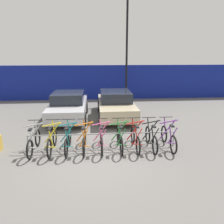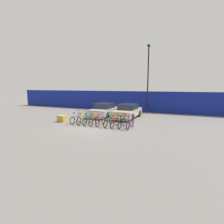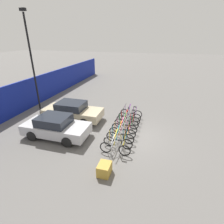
{
  "view_description": "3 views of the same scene",
  "coord_description": "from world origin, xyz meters",
  "px_view_note": "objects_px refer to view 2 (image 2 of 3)",
  "views": [
    {
      "loc": [
        0.03,
        -6.75,
        3.38
      ],
      "look_at": [
        0.68,
        1.48,
        1.14
      ],
      "focal_mm": 35.0,
      "sensor_mm": 36.0,
      "label": 1
    },
    {
      "loc": [
        6.5,
        -11.72,
        3.15
      ],
      "look_at": [
        1.04,
        0.94,
        1.1
      ],
      "focal_mm": 28.0,
      "sensor_mm": 36.0,
      "label": 2
    },
    {
      "loc": [
        -9.64,
        -1.46,
        5.88
      ],
      "look_at": [
        1.41,
        1.7,
        0.86
      ],
      "focal_mm": 28.0,
      "sensor_mm": 36.0,
      "label": 3
    }
  ],
  "objects_px": {
    "bicycle_teal": "(88,120)",
    "bicycle_orange": "(94,120)",
    "bicycle_green": "(108,122)",
    "bicycle_black": "(122,123)",
    "bicycle_yellow": "(82,119)",
    "bicycle_purple": "(130,124)",
    "bike_rack": "(102,119)",
    "car_silver": "(105,110)",
    "cargo_crate": "(62,119)",
    "lamp_post": "(148,77)",
    "bicycle_silver": "(76,119)",
    "car_beige": "(128,111)",
    "bicycle_pink": "(101,121)",
    "bicycle_red": "(115,122)"
  },
  "relations": [
    {
      "from": "car_silver",
      "to": "lamp_post",
      "type": "xyz_separation_m",
      "value": [
        3.62,
        3.95,
        3.53
      ]
    },
    {
      "from": "bicycle_red",
      "to": "lamp_post",
      "type": "xyz_separation_m",
      "value": [
        0.8,
        7.97,
        3.84
      ]
    },
    {
      "from": "bike_rack",
      "to": "car_silver",
      "type": "height_order",
      "value": "car_silver"
    },
    {
      "from": "bicycle_silver",
      "to": "bicycle_purple",
      "type": "xyz_separation_m",
      "value": [
        4.82,
        0.0,
        0.0
      ]
    },
    {
      "from": "car_beige",
      "to": "cargo_crate",
      "type": "distance_m",
      "value": 6.35
    },
    {
      "from": "bicycle_silver",
      "to": "car_silver",
      "type": "relative_size",
      "value": 0.42
    },
    {
      "from": "bike_rack",
      "to": "cargo_crate",
      "type": "bearing_deg",
      "value": -179.03
    },
    {
      "from": "bicycle_silver",
      "to": "bicycle_teal",
      "type": "relative_size",
      "value": 1.0
    },
    {
      "from": "bicycle_teal",
      "to": "bicycle_pink",
      "type": "distance_m",
      "value": 1.18
    },
    {
      "from": "bicycle_teal",
      "to": "car_silver",
      "type": "bearing_deg",
      "value": 96.3
    },
    {
      "from": "bicycle_teal",
      "to": "car_beige",
      "type": "height_order",
      "value": "car_beige"
    },
    {
      "from": "bicycle_pink",
      "to": "car_silver",
      "type": "bearing_deg",
      "value": 110.77
    },
    {
      "from": "lamp_post",
      "to": "cargo_crate",
      "type": "bearing_deg",
      "value": -126.99
    },
    {
      "from": "bicycle_orange",
      "to": "bicycle_green",
      "type": "xyz_separation_m",
      "value": [
        1.27,
        0.0,
        0.0
      ]
    },
    {
      "from": "bicycle_silver",
      "to": "cargo_crate",
      "type": "xyz_separation_m",
      "value": [
        -1.56,
        0.08,
        -0.1
      ]
    },
    {
      "from": "bicycle_orange",
      "to": "bicycle_purple",
      "type": "relative_size",
      "value": 1.0
    },
    {
      "from": "bicycle_green",
      "to": "cargo_crate",
      "type": "bearing_deg",
      "value": 176.23
    },
    {
      "from": "bicycle_silver",
      "to": "bicycle_teal",
      "type": "distance_m",
      "value": 1.18
    },
    {
      "from": "lamp_post",
      "to": "cargo_crate",
      "type": "distance_m",
      "value": 10.64
    },
    {
      "from": "bicycle_purple",
      "to": "cargo_crate",
      "type": "distance_m",
      "value": 6.38
    },
    {
      "from": "bicycle_orange",
      "to": "bicycle_black",
      "type": "distance_m",
      "value": 2.42
    },
    {
      "from": "bicycle_orange",
      "to": "car_silver",
      "type": "distance_m",
      "value": 4.16
    },
    {
      "from": "bicycle_pink",
      "to": "bicycle_green",
      "type": "distance_m",
      "value": 0.66
    },
    {
      "from": "cargo_crate",
      "to": "lamp_post",
      "type": "bearing_deg",
      "value": 53.01
    },
    {
      "from": "bicycle_silver",
      "to": "bicycle_green",
      "type": "height_order",
      "value": "same"
    },
    {
      "from": "bicycle_green",
      "to": "bicycle_purple",
      "type": "height_order",
      "value": "same"
    },
    {
      "from": "bicycle_pink",
      "to": "car_beige",
      "type": "height_order",
      "value": "car_beige"
    },
    {
      "from": "bicycle_teal",
      "to": "bicycle_orange",
      "type": "distance_m",
      "value": 0.58
    },
    {
      "from": "bicycle_silver",
      "to": "lamp_post",
      "type": "distance_m",
      "value": 9.88
    },
    {
      "from": "bicycle_green",
      "to": "car_silver",
      "type": "xyz_separation_m",
      "value": [
        -2.25,
        4.02,
        0.31
      ]
    },
    {
      "from": "bicycle_green",
      "to": "car_beige",
      "type": "relative_size",
      "value": 0.39
    },
    {
      "from": "bike_rack",
      "to": "bicycle_green",
      "type": "distance_m",
      "value": 0.64
    },
    {
      "from": "bicycle_yellow",
      "to": "bicycle_red",
      "type": "relative_size",
      "value": 1.0
    },
    {
      "from": "bicycle_purple",
      "to": "bicycle_pink",
      "type": "bearing_deg",
      "value": 179.4
    },
    {
      "from": "bicycle_teal",
      "to": "bicycle_orange",
      "type": "relative_size",
      "value": 1.0
    },
    {
      "from": "bicycle_black",
      "to": "bicycle_yellow",
      "type": "bearing_deg",
      "value": 178.78
    },
    {
      "from": "bicycle_purple",
      "to": "cargo_crate",
      "type": "xyz_separation_m",
      "value": [
        -6.38,
        0.08,
        -0.1
      ]
    },
    {
      "from": "car_silver",
      "to": "bicycle_teal",
      "type": "bearing_deg",
      "value": -84.18
    },
    {
      "from": "bicycle_green",
      "to": "bicycle_purple",
      "type": "xyz_separation_m",
      "value": [
        1.8,
        0.0,
        0.0
      ]
    },
    {
      "from": "bicycle_red",
      "to": "car_beige",
      "type": "distance_m",
      "value": 4.21
    },
    {
      "from": "bicycle_silver",
      "to": "bicycle_pink",
      "type": "xyz_separation_m",
      "value": [
        2.36,
        0.0,
        0.0
      ]
    },
    {
      "from": "bicycle_green",
      "to": "car_silver",
      "type": "height_order",
      "value": "car_silver"
    },
    {
      "from": "bicycle_silver",
      "to": "bicycle_red",
      "type": "relative_size",
      "value": 1.0
    },
    {
      "from": "lamp_post",
      "to": "bicycle_red",
      "type": "bearing_deg",
      "value": -95.71
    },
    {
      "from": "bike_rack",
      "to": "bicycle_black",
      "type": "distance_m",
      "value": 1.77
    },
    {
      "from": "bicycle_yellow",
      "to": "bicycle_pink",
      "type": "height_order",
      "value": "same"
    },
    {
      "from": "bicycle_black",
      "to": "car_silver",
      "type": "distance_m",
      "value": 5.28
    },
    {
      "from": "bicycle_orange",
      "to": "car_beige",
      "type": "relative_size",
      "value": 0.39
    },
    {
      "from": "bicycle_green",
      "to": "bicycle_red",
      "type": "relative_size",
      "value": 1.0
    },
    {
      "from": "bicycle_yellow",
      "to": "bicycle_silver",
      "type": "bearing_deg",
      "value": -178.25
    }
  ]
}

